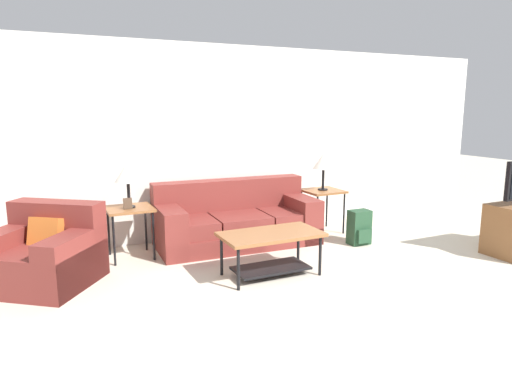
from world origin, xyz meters
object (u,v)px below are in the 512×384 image
coffee_table (271,244)px  side_table_right (323,194)px  table_lamp_left (128,173)px  couch (236,222)px  armchair (43,256)px  side_table_left (130,213)px  table_lamp_right (324,162)px  backpack (359,228)px

coffee_table → side_table_right: size_ratio=1.74×
side_table_right → table_lamp_left: table_lamp_left is taller
couch → armchair: 2.35m
armchair → side_table_left: armchair is taller
coffee_table → side_table_right: (1.46, 1.24, 0.20)m
side_table_right → table_lamp_left: (-2.70, 0.00, 0.47)m
side_table_left → side_table_right: size_ratio=1.00×
couch → coffee_table: 1.23m
armchair → table_lamp_left: size_ratio=2.54×
table_lamp_right → couch: bearing=-179.4°
backpack → side_table_right: bearing=97.7°
coffee_table → table_lamp_right: table_lamp_right is taller
couch → table_lamp_left: (-1.35, 0.02, 0.72)m
couch → table_lamp_left: bearing=179.4°
armchair → table_lamp_left: table_lamp_left is taller
couch → armchair: (-2.31, -0.44, -0.01)m
couch → armchair: size_ratio=1.58×
armchair → coffee_table: 2.33m
side_table_left → side_table_right: 2.70m
coffee_table → side_table_left: 1.76m
table_lamp_left → table_lamp_right: size_ratio=1.00×
armchair → coffee_table: size_ratio=1.25×
armchair → side_table_right: size_ratio=2.18×
side_table_left → coffee_table: bearing=-44.9°
couch → side_table_left: bearing=179.4°
side_table_right → backpack: bearing=-82.3°
couch → backpack: bearing=-26.2°
coffee_table → armchair: bearing=160.3°
side_table_right → table_lamp_left: size_ratio=1.16×
side_table_right → coffee_table: bearing=-139.8°
coffee_table → backpack: 1.65m
table_lamp_left → side_table_left: bearing=-63.4°
coffee_table → side_table_left: bearing=135.1°
couch → table_lamp_left: table_lamp_left is taller
side_table_left → table_lamp_left: table_lamp_left is taller
side_table_right → backpack: side_table_right is taller
side_table_left → table_lamp_right: size_ratio=1.16×
couch → side_table_right: bearing=0.6°
couch → backpack: 1.62m
armchair → side_table_right: armchair is taller
coffee_table → table_lamp_left: (-1.24, 1.24, 0.67)m
table_lamp_left → backpack: size_ratio=1.16×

